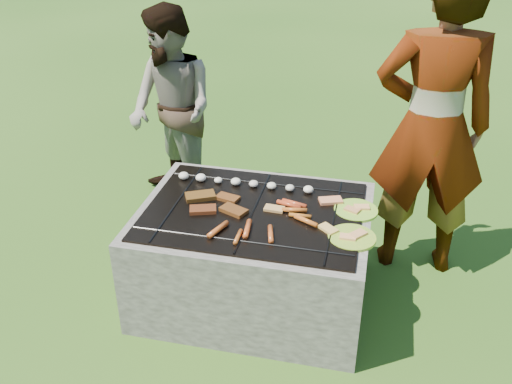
{
  "coord_description": "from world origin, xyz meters",
  "views": [
    {
      "loc": [
        0.63,
        -2.68,
        2.27
      ],
      "look_at": [
        0.0,
        0.05,
        0.7
      ],
      "focal_mm": 40.0,
      "sensor_mm": 36.0,
      "label": 1
    }
  ],
  "objects_px": {
    "fire_pit": "(254,258)",
    "plate_near": "(352,237)",
    "plate_far": "(356,210)",
    "cook": "(432,127)",
    "bystander": "(172,110)"
  },
  "relations": [
    {
      "from": "plate_near",
      "to": "cook",
      "type": "xyz_separation_m",
      "value": [
        0.38,
        0.74,
        0.35
      ]
    },
    {
      "from": "cook",
      "to": "bystander",
      "type": "distance_m",
      "value": 1.86
    },
    {
      "from": "plate_near",
      "to": "bystander",
      "type": "xyz_separation_m",
      "value": [
        -1.42,
        1.17,
        0.14
      ]
    },
    {
      "from": "cook",
      "to": "bystander",
      "type": "xyz_separation_m",
      "value": [
        -1.79,
        0.43,
        -0.21
      ]
    },
    {
      "from": "plate_far",
      "to": "plate_near",
      "type": "bearing_deg",
      "value": -89.95
    },
    {
      "from": "fire_pit",
      "to": "plate_far",
      "type": "height_order",
      "value": "plate_far"
    },
    {
      "from": "plate_far",
      "to": "fire_pit",
      "type": "bearing_deg",
      "value": -166.93
    },
    {
      "from": "plate_near",
      "to": "cook",
      "type": "height_order",
      "value": "cook"
    },
    {
      "from": "cook",
      "to": "bystander",
      "type": "bearing_deg",
      "value": -18.74
    },
    {
      "from": "plate_near",
      "to": "cook",
      "type": "relative_size",
      "value": 0.16
    },
    {
      "from": "plate_near",
      "to": "bystander",
      "type": "height_order",
      "value": "bystander"
    },
    {
      "from": "fire_pit",
      "to": "plate_near",
      "type": "bearing_deg",
      "value": -15.23
    },
    {
      "from": "fire_pit",
      "to": "bystander",
      "type": "distance_m",
      "value": 1.41
    },
    {
      "from": "plate_far",
      "to": "plate_near",
      "type": "xyz_separation_m",
      "value": [
        0.0,
        -0.28,
        0.0
      ]
    },
    {
      "from": "plate_near",
      "to": "fire_pit",
      "type": "bearing_deg",
      "value": 164.77
    }
  ]
}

